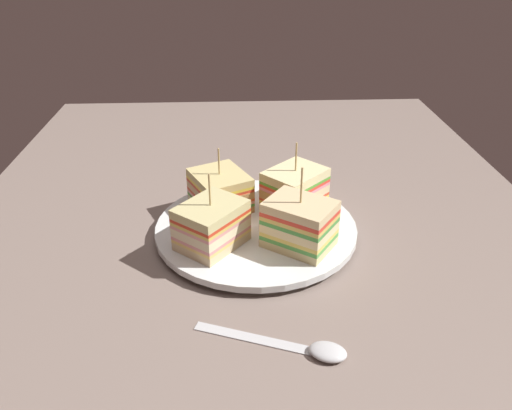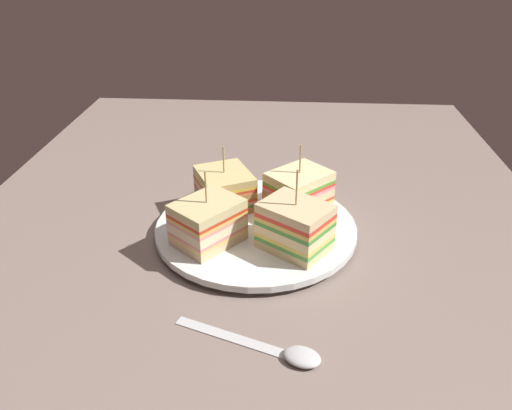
{
  "view_description": "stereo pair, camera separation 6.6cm",
  "coord_description": "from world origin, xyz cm",
  "px_view_note": "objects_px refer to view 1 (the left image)",
  "views": [
    {
      "loc": [
        -57.49,
        2.69,
        36.68
      ],
      "look_at": [
        0.0,
        0.0,
        4.61
      ],
      "focal_mm": 35.32,
      "sensor_mm": 36.0,
      "label": 1
    },
    {
      "loc": [
        -57.42,
        -3.89,
        36.68
      ],
      "look_at": [
        0.0,
        0.0,
        4.61
      ],
      "focal_mm": 35.32,
      "sensor_mm": 36.0,
      "label": 2
    }
  ],
  "objects_px": {
    "sandwich_wedge_3": "(299,224)",
    "sandwich_wedge_2": "(212,225)",
    "plate": "(256,229)",
    "sandwich_wedge_1": "(220,190)",
    "sandwich_wedge_0": "(294,189)",
    "spoon": "(307,348)"
  },
  "relations": [
    {
      "from": "sandwich_wedge_2",
      "to": "sandwich_wedge_3",
      "type": "distance_m",
      "value": 0.11
    },
    {
      "from": "plate",
      "to": "sandwich_wedge_0",
      "type": "distance_m",
      "value": 0.08
    },
    {
      "from": "plate",
      "to": "sandwich_wedge_3",
      "type": "relative_size",
      "value": 2.51
    },
    {
      "from": "sandwich_wedge_3",
      "to": "spoon",
      "type": "height_order",
      "value": "sandwich_wedge_3"
    },
    {
      "from": "sandwich_wedge_0",
      "to": "sandwich_wedge_2",
      "type": "xyz_separation_m",
      "value": [
        -0.09,
        0.11,
        -0.0
      ]
    },
    {
      "from": "spoon",
      "to": "plate",
      "type": "bearing_deg",
      "value": 120.49
    },
    {
      "from": "sandwich_wedge_3",
      "to": "spoon",
      "type": "distance_m",
      "value": 0.17
    },
    {
      "from": "plate",
      "to": "sandwich_wedge_3",
      "type": "bearing_deg",
      "value": -135.27
    },
    {
      "from": "plate",
      "to": "sandwich_wedge_3",
      "type": "distance_m",
      "value": 0.08
    },
    {
      "from": "sandwich_wedge_0",
      "to": "sandwich_wedge_3",
      "type": "distance_m",
      "value": 0.1
    },
    {
      "from": "sandwich_wedge_1",
      "to": "spoon",
      "type": "xyz_separation_m",
      "value": [
        -0.27,
        -0.09,
        -0.04
      ]
    },
    {
      "from": "plate",
      "to": "sandwich_wedge_1",
      "type": "relative_size",
      "value": 2.64
    },
    {
      "from": "spoon",
      "to": "sandwich_wedge_2",
      "type": "bearing_deg",
      "value": 139.48
    },
    {
      "from": "sandwich_wedge_0",
      "to": "sandwich_wedge_2",
      "type": "height_order",
      "value": "same"
    },
    {
      "from": "plate",
      "to": "spoon",
      "type": "relative_size",
      "value": 1.74
    },
    {
      "from": "sandwich_wedge_1",
      "to": "sandwich_wedge_3",
      "type": "relative_size",
      "value": 0.95
    },
    {
      "from": "sandwich_wedge_3",
      "to": "plate",
      "type": "bearing_deg",
      "value": -10.14
    },
    {
      "from": "plate",
      "to": "sandwich_wedge_1",
      "type": "distance_m",
      "value": 0.08
    },
    {
      "from": "sandwich_wedge_1",
      "to": "spoon",
      "type": "bearing_deg",
      "value": -7.86
    },
    {
      "from": "sandwich_wedge_2",
      "to": "spoon",
      "type": "height_order",
      "value": "sandwich_wedge_2"
    },
    {
      "from": "sandwich_wedge_3",
      "to": "sandwich_wedge_2",
      "type": "bearing_deg",
      "value": 31.46
    },
    {
      "from": "sandwich_wedge_0",
      "to": "sandwich_wedge_3",
      "type": "bearing_deg",
      "value": 42.66
    }
  ]
}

